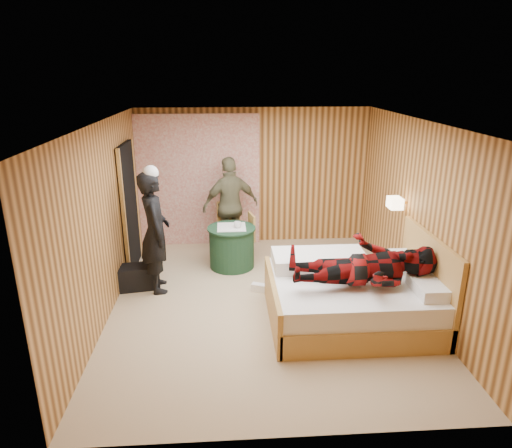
{
  "coord_description": "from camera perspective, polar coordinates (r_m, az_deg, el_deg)",
  "views": [
    {
      "loc": [
        -0.51,
        -5.72,
        3.11
      ],
      "look_at": [
        -0.1,
        0.37,
        1.05
      ],
      "focal_mm": 32.0,
      "sensor_mm": 36.0,
      "label": 1
    }
  ],
  "objects": [
    {
      "name": "floor",
      "position": [
        6.53,
        1.07,
        -9.79
      ],
      "size": [
        4.2,
        5.0,
        0.01
      ],
      "primitive_type": "cube",
      "color": "tan",
      "rests_on": "ground"
    },
    {
      "name": "ceiling",
      "position": [
        5.78,
        1.22,
        12.57
      ],
      "size": [
        4.2,
        5.0,
        0.01
      ],
      "primitive_type": "cube",
      "color": "silver",
      "rests_on": "wall_back"
    },
    {
      "name": "wall_back",
      "position": [
        8.45,
        -0.32,
        5.92
      ],
      "size": [
        4.2,
        0.02,
        2.5
      ],
      "primitive_type": "cube",
      "color": "tan",
      "rests_on": "floor"
    },
    {
      "name": "wall_left",
      "position": [
        6.23,
        -18.49,
        0.26
      ],
      "size": [
        0.02,
        5.0,
        2.5
      ],
      "primitive_type": "cube",
      "color": "tan",
      "rests_on": "floor"
    },
    {
      "name": "wall_right",
      "position": [
        6.56,
        19.75,
        1.03
      ],
      "size": [
        0.02,
        5.0,
        2.5
      ],
      "primitive_type": "cube",
      "color": "tan",
      "rests_on": "floor"
    },
    {
      "name": "curtain",
      "position": [
        8.39,
        -7.16,
        5.33
      ],
      "size": [
        2.2,
        0.08,
        2.4
      ],
      "primitive_type": "cube",
      "color": "beige",
      "rests_on": "floor"
    },
    {
      "name": "doorway",
      "position": [
        7.58,
        -15.53,
        1.98
      ],
      "size": [
        0.06,
        0.9,
        2.05
      ],
      "primitive_type": "cube",
      "color": "black",
      "rests_on": "floor"
    },
    {
      "name": "wall_lamp",
      "position": [
        6.88,
        17.01,
        2.54
      ],
      "size": [
        0.26,
        0.24,
        0.16
      ],
      "color": "gold",
      "rests_on": "wall_right"
    },
    {
      "name": "bed",
      "position": [
        6.12,
        12.15,
        -8.82
      ],
      "size": [
        2.12,
        1.67,
        1.15
      ],
      "color": "tan",
      "rests_on": "floor"
    },
    {
      "name": "nightstand",
      "position": [
        6.9,
        16.87,
        -6.36
      ],
      "size": [
        0.43,
        0.58,
        0.56
      ],
      "color": "tan",
      "rests_on": "floor"
    },
    {
      "name": "round_table",
      "position": [
        7.54,
        -3.04,
        -2.84
      ],
      "size": [
        0.79,
        0.79,
        0.7
      ],
      "color": "#1E4229",
      "rests_on": "floor"
    },
    {
      "name": "chair_far",
      "position": [
        8.07,
        -3.26,
        0.03
      ],
      "size": [
        0.5,
        0.5,
        0.93
      ],
      "rotation": [
        0.0,
        0.0,
        0.22
      ],
      "color": "tan",
      "rests_on": "floor"
    },
    {
      "name": "chair_near",
      "position": [
        7.75,
        -1.22,
        -1.23
      ],
      "size": [
        0.44,
        0.44,
        0.82
      ],
      "rotation": [
        0.0,
        0.0,
        -1.36
      ],
      "color": "tan",
      "rests_on": "floor"
    },
    {
      "name": "duffel_bag",
      "position": [
        7.1,
        -14.49,
        -6.41
      ],
      "size": [
        0.67,
        0.43,
        0.35
      ],
      "primitive_type": "cube",
      "rotation": [
        0.0,
        0.0,
        0.17
      ],
      "color": "black",
      "rests_on": "floor"
    },
    {
      "name": "sneaker_left",
      "position": [
        6.82,
        0.54,
        -7.97
      ],
      "size": [
        0.28,
        0.2,
        0.11
      ],
      "primitive_type": "cube",
      "rotation": [
        0.0,
        0.0,
        -0.39
      ],
      "color": "white",
      "rests_on": "floor"
    },
    {
      "name": "sneaker_right",
      "position": [
        7.6,
        -3.35,
        -5.0
      ],
      "size": [
        0.32,
        0.17,
        0.14
      ],
      "primitive_type": "cube",
      "rotation": [
        0.0,
        0.0,
        -0.14
      ],
      "color": "white",
      "rests_on": "floor"
    },
    {
      "name": "woman_standing",
      "position": [
        6.73,
        -12.51,
        -1.01
      ],
      "size": [
        0.57,
        0.74,
        1.79
      ],
      "primitive_type": "imported",
      "rotation": [
        0.0,
        0.0,
        1.8
      ],
      "color": "black",
      "rests_on": "floor"
    },
    {
      "name": "man_at_table",
      "position": [
        8.0,
        -3.18,
        2.29
      ],
      "size": [
        1.09,
        0.72,
        1.72
      ],
      "primitive_type": "imported",
      "rotation": [
        0.0,
        0.0,
        3.47
      ],
      "color": "#666344",
      "rests_on": "floor"
    },
    {
      "name": "man_on_bed",
      "position": [
        5.65,
        13.52,
        -3.79
      ],
      "size": [
        0.86,
        0.67,
        1.77
      ],
      "primitive_type": "imported",
      "rotation": [
        0.0,
        1.57,
        0.0
      ],
      "color": "maroon",
      "rests_on": "bed"
    },
    {
      "name": "book_lower",
      "position": [
        6.74,
        17.24,
        -4.37
      ],
      "size": [
        0.18,
        0.24,
        0.02
      ],
      "primitive_type": "imported",
      "rotation": [
        0.0,
        0.0,
        0.08
      ],
      "color": "white",
      "rests_on": "nightstand"
    },
    {
      "name": "book_upper",
      "position": [
        6.74,
        17.26,
        -4.21
      ],
      "size": [
        0.27,
        0.28,
        0.02
      ],
      "primitive_type": "imported",
      "rotation": [
        0.0,
        0.0,
        -0.76
      ],
      "color": "white",
      "rests_on": "nightstand"
    },
    {
      "name": "cup_nightstand",
      "position": [
        6.89,
        16.75,
        -3.52
      ],
      "size": [
        0.13,
        0.13,
        0.09
      ],
      "primitive_type": "imported",
      "rotation": [
        0.0,
        0.0,
        -0.35
      ],
      "color": "white",
      "rests_on": "nightstand"
    },
    {
      "name": "cup_table",
      "position": [
        7.36,
        -2.31,
        -0.1
      ],
      "size": [
        0.13,
        0.13,
        0.1
      ],
      "primitive_type": "imported",
      "rotation": [
        0.0,
        0.0,
        0.1
      ],
      "color": "white",
      "rests_on": "round_table"
    }
  ]
}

